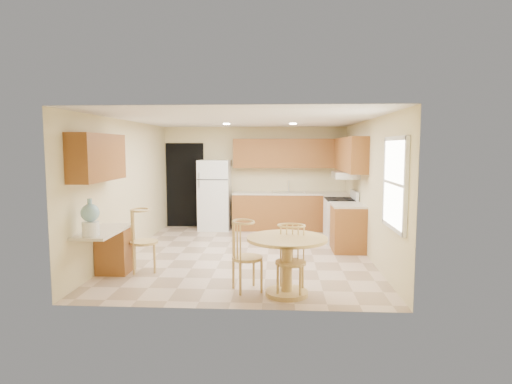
# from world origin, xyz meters

# --- Properties ---
(floor) EXTENTS (5.50, 5.50, 0.00)m
(floor) POSITION_xyz_m (0.00, 0.00, 0.00)
(floor) COLOR #CCAE94
(floor) RESTS_ON ground
(ceiling) EXTENTS (4.50, 5.50, 0.02)m
(ceiling) POSITION_xyz_m (0.00, 0.00, 2.50)
(ceiling) COLOR white
(ceiling) RESTS_ON wall_back
(wall_back) EXTENTS (4.50, 0.02, 2.50)m
(wall_back) POSITION_xyz_m (0.00, 2.75, 1.25)
(wall_back) COLOR beige
(wall_back) RESTS_ON floor
(wall_front) EXTENTS (4.50, 0.02, 2.50)m
(wall_front) POSITION_xyz_m (0.00, -2.75, 1.25)
(wall_front) COLOR beige
(wall_front) RESTS_ON floor
(wall_left) EXTENTS (0.02, 5.50, 2.50)m
(wall_left) POSITION_xyz_m (-2.25, 0.00, 1.25)
(wall_left) COLOR beige
(wall_left) RESTS_ON floor
(wall_right) EXTENTS (0.02, 5.50, 2.50)m
(wall_right) POSITION_xyz_m (2.25, 0.00, 1.25)
(wall_right) COLOR beige
(wall_right) RESTS_ON floor
(doorway) EXTENTS (0.90, 0.02, 2.10)m
(doorway) POSITION_xyz_m (-1.75, 2.73, 1.05)
(doorway) COLOR black
(doorway) RESTS_ON floor
(base_cab_back) EXTENTS (2.75, 0.60, 0.87)m
(base_cab_back) POSITION_xyz_m (0.88, 2.45, 0.43)
(base_cab_back) COLOR #935825
(base_cab_back) RESTS_ON floor
(counter_back) EXTENTS (2.75, 0.63, 0.04)m
(counter_back) POSITION_xyz_m (0.88, 2.45, 0.89)
(counter_back) COLOR beige
(counter_back) RESTS_ON base_cab_back
(base_cab_right_a) EXTENTS (0.60, 0.59, 0.87)m
(base_cab_right_a) POSITION_xyz_m (1.95, 1.85, 0.43)
(base_cab_right_a) COLOR #935825
(base_cab_right_a) RESTS_ON floor
(counter_right_a) EXTENTS (0.63, 0.59, 0.04)m
(counter_right_a) POSITION_xyz_m (1.95, 1.85, 0.89)
(counter_right_a) COLOR beige
(counter_right_a) RESTS_ON base_cab_right_a
(base_cab_right_b) EXTENTS (0.60, 0.80, 0.87)m
(base_cab_right_b) POSITION_xyz_m (1.95, 0.40, 0.43)
(base_cab_right_b) COLOR #935825
(base_cab_right_b) RESTS_ON floor
(counter_right_b) EXTENTS (0.63, 0.80, 0.04)m
(counter_right_b) POSITION_xyz_m (1.95, 0.40, 0.89)
(counter_right_b) COLOR beige
(counter_right_b) RESTS_ON base_cab_right_b
(upper_cab_back) EXTENTS (2.75, 0.33, 0.70)m
(upper_cab_back) POSITION_xyz_m (0.88, 2.58, 1.85)
(upper_cab_back) COLOR #935825
(upper_cab_back) RESTS_ON wall_back
(upper_cab_right) EXTENTS (0.33, 2.42, 0.70)m
(upper_cab_right) POSITION_xyz_m (2.08, 1.21, 1.85)
(upper_cab_right) COLOR #935825
(upper_cab_right) RESTS_ON wall_right
(upper_cab_left) EXTENTS (0.33, 1.40, 0.70)m
(upper_cab_left) POSITION_xyz_m (-2.08, -1.60, 1.85)
(upper_cab_left) COLOR #935825
(upper_cab_left) RESTS_ON wall_left
(sink) EXTENTS (0.78, 0.44, 0.01)m
(sink) POSITION_xyz_m (0.85, 2.45, 0.91)
(sink) COLOR silver
(sink) RESTS_ON counter_back
(range_hood) EXTENTS (0.50, 0.76, 0.14)m
(range_hood) POSITION_xyz_m (2.00, 1.18, 1.42)
(range_hood) COLOR silver
(range_hood) RESTS_ON upper_cab_right
(desk_pedestal) EXTENTS (0.48, 0.42, 0.72)m
(desk_pedestal) POSITION_xyz_m (-2.00, -1.32, 0.36)
(desk_pedestal) COLOR #935825
(desk_pedestal) RESTS_ON floor
(desk_top) EXTENTS (0.50, 1.20, 0.04)m
(desk_top) POSITION_xyz_m (-2.00, -1.70, 0.75)
(desk_top) COLOR beige
(desk_top) RESTS_ON desk_pedestal
(window) EXTENTS (0.06, 1.12, 1.30)m
(window) POSITION_xyz_m (2.23, -1.85, 1.50)
(window) COLOR white
(window) RESTS_ON wall_right
(can_light_a) EXTENTS (0.14, 0.14, 0.02)m
(can_light_a) POSITION_xyz_m (-0.50, 1.20, 2.48)
(can_light_a) COLOR white
(can_light_a) RESTS_ON ceiling
(can_light_b) EXTENTS (0.14, 0.14, 0.02)m
(can_light_b) POSITION_xyz_m (0.90, 1.20, 2.48)
(can_light_b) COLOR white
(can_light_b) RESTS_ON ceiling
(refrigerator) EXTENTS (0.75, 0.73, 1.69)m
(refrigerator) POSITION_xyz_m (-0.95, 2.40, 0.85)
(refrigerator) COLOR white
(refrigerator) RESTS_ON floor
(stove) EXTENTS (0.65, 0.76, 1.09)m
(stove) POSITION_xyz_m (1.92, 1.18, 0.47)
(stove) COLOR white
(stove) RESTS_ON floor
(dining_table) EXTENTS (1.08, 1.08, 0.80)m
(dining_table) POSITION_xyz_m (0.73, -2.20, 0.52)
(dining_table) COLOR tan
(dining_table) RESTS_ON floor
(chair_table_a) EXTENTS (0.43, 0.56, 0.98)m
(chair_table_a) POSITION_xyz_m (0.18, -2.13, 0.60)
(chair_table_a) COLOR tan
(chair_table_a) RESTS_ON floor
(chair_table_b) EXTENTS (0.42, 0.43, 0.95)m
(chair_table_b) POSITION_xyz_m (0.78, -2.29, 0.58)
(chair_table_b) COLOR tan
(chair_table_b) RESTS_ON floor
(chair_desk) EXTENTS (0.44, 0.58, 1.00)m
(chair_desk) POSITION_xyz_m (-1.55, -1.30, 0.61)
(chair_desk) COLOR tan
(chair_desk) RESTS_ON floor
(water_crock) EXTENTS (0.25, 0.25, 0.52)m
(water_crock) POSITION_xyz_m (-2.00, -2.12, 1.01)
(water_crock) COLOR white
(water_crock) RESTS_ON desk_top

